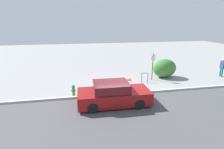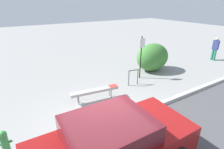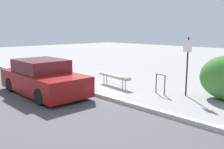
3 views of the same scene
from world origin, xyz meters
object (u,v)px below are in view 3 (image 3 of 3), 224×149
sign_post (187,61)px  fire_hydrant (52,72)px  parked_car_near (43,78)px  bench (114,76)px  bike_rack (160,82)px

sign_post → fire_hydrant: (-6.57, -2.14, -0.98)m
parked_car_near → bench: bearing=72.8°
fire_hydrant → parked_car_near: size_ratio=0.18×
bike_rack → sign_post: bearing=30.5°
bench → fire_hydrant: (-3.38, -1.28, -0.05)m
bench → sign_post: size_ratio=0.91×
bench → fire_hydrant: 3.62m
sign_post → bench: bearing=-164.8°
bike_rack → bench: bearing=-171.3°
fire_hydrant → parked_car_near: 3.00m
sign_post → parked_car_near: bearing=-136.7°
bench → sign_post: sign_post is taller
bench → parked_car_near: bearing=-100.3°
bench → bike_rack: size_ratio=2.54×
bike_rack → sign_post: 1.34m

